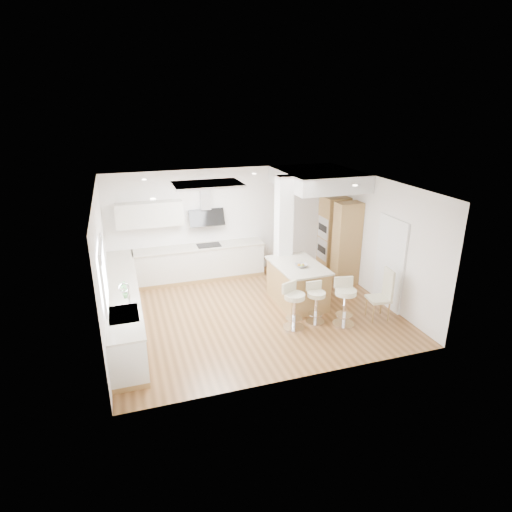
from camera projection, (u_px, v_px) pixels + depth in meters
name	position (u px, v px, depth m)	size (l,w,h in m)	color
ground	(254.00, 312.00, 9.45)	(6.00, 6.00, 0.00)	olive
ceiling	(254.00, 312.00, 9.45)	(6.00, 5.00, 0.02)	silver
wall_back	(224.00, 222.00, 11.20)	(6.00, 0.04, 2.80)	white
wall_left	(103.00, 269.00, 8.09)	(0.04, 5.00, 2.80)	white
wall_right	(377.00, 239.00, 9.84)	(0.04, 5.00, 2.80)	white
skylight	(208.00, 185.00, 8.80)	(4.10, 2.10, 0.06)	white
window_left	(103.00, 271.00, 7.20)	(0.06, 1.28, 1.07)	silver
doorway_right	(390.00, 264.00, 9.43)	(0.05, 1.00, 2.10)	#4C423B
counter_left	(124.00, 306.00, 8.71)	(0.63, 4.50, 1.35)	#A88148
counter_back	(193.00, 254.00, 10.93)	(3.62, 0.63, 2.50)	#A88148
pillar	(283.00, 235.00, 10.12)	(0.35, 0.35, 2.80)	white
soffit	(318.00, 179.00, 10.41)	(1.78, 2.20, 0.40)	silver
oven_column	(338.00, 239.00, 10.96)	(0.63, 1.21, 2.10)	#A88148
peninsula	(297.00, 283.00, 9.75)	(1.07, 1.57, 1.01)	#A88148
bar_stool_a	(294.00, 303.00, 8.62)	(0.58, 0.58, 0.97)	silver
bar_stool_b	(316.00, 300.00, 8.87)	(0.40, 0.40, 0.88)	silver
bar_stool_c	(345.00, 299.00, 8.75)	(0.53, 0.53, 1.01)	silver
dining_chair	(383.00, 292.00, 9.01)	(0.48, 0.48, 1.11)	beige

